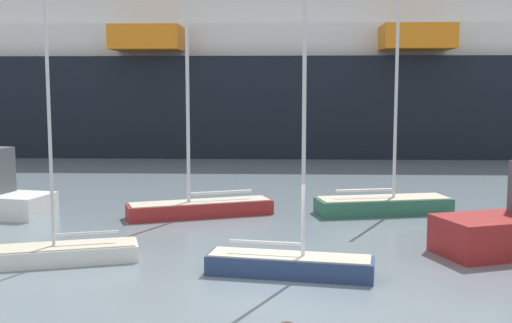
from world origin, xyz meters
TOP-DOWN VIEW (x-y plane):
  - ground_plane at (0.00, 0.00)m, footprint 600.00×600.00m
  - sailboat_0 at (5.05, 8.69)m, footprint 5.60×2.31m
  - sailboat_1 at (0.50, 0.33)m, footprint 4.60×2.10m
  - sailboat_3 at (-2.36, 8.44)m, footprint 5.88×2.83m
  - sailboat_4 at (-5.89, 1.88)m, footprint 4.25×2.08m
  - cruise_ship at (12.41, 37.84)m, footprint 137.22×29.53m

SIDE VIEW (x-z plane):
  - ground_plane at x=0.00m, z-range 0.00..0.00m
  - sailboat_4 at x=-5.89m, z-range -3.54..4.26m
  - sailboat_1 at x=0.50m, z-range -3.58..4.40m
  - sailboat_0 at x=5.05m, z-range -3.81..4.67m
  - sailboat_3 at x=-2.36m, z-range -4.85..5.91m
  - cruise_ship at x=12.41m, z-range -4.73..21.82m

